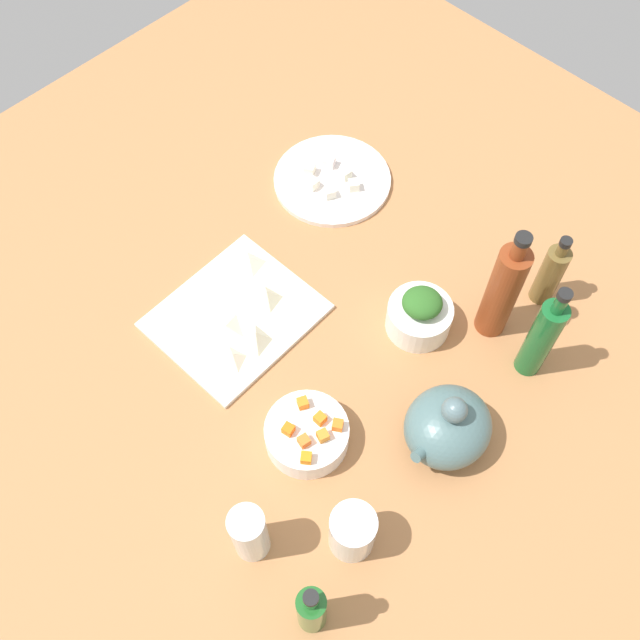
{
  "coord_description": "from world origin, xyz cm",
  "views": [
    {
      "loc": [
        48.69,
        47.7,
        124.56
      ],
      "look_at": [
        0.0,
        0.0,
        8.0
      ],
      "focal_mm": 40.52,
      "sensor_mm": 36.0,
      "label": 1
    }
  ],
  "objects_px": {
    "bottle_0": "(550,274)",
    "bottle_1": "(503,291)",
    "cutting_board": "(235,316)",
    "plate_tofu": "(332,180)",
    "bottle_3": "(312,610)",
    "bowl_carrots": "(307,434)",
    "drinking_glass_1": "(249,533)",
    "bowl_greens": "(419,317)",
    "bottle_2": "(542,337)",
    "teapot": "(448,426)",
    "drinking_glass_0": "(352,532)"
  },
  "relations": [
    {
      "from": "bowl_carrots",
      "to": "drinking_glass_1",
      "type": "bearing_deg",
      "value": 18.67
    },
    {
      "from": "plate_tofu",
      "to": "bottle_1",
      "type": "height_order",
      "value": "bottle_1"
    },
    {
      "from": "bowl_carrots",
      "to": "drinking_glass_0",
      "type": "bearing_deg",
      "value": 67.42
    },
    {
      "from": "bowl_carrots",
      "to": "drinking_glass_0",
      "type": "xyz_separation_m",
      "value": [
        0.07,
        0.18,
        0.03
      ]
    },
    {
      "from": "cutting_board",
      "to": "bowl_carrots",
      "type": "relative_size",
      "value": 1.99
    },
    {
      "from": "bowl_greens",
      "to": "drinking_glass_0",
      "type": "height_order",
      "value": "drinking_glass_0"
    },
    {
      "from": "bowl_carrots",
      "to": "bottle_1",
      "type": "height_order",
      "value": "bottle_1"
    },
    {
      "from": "plate_tofu",
      "to": "teapot",
      "type": "relative_size",
      "value": 1.48
    },
    {
      "from": "bottle_0",
      "to": "bottle_1",
      "type": "relative_size",
      "value": 0.65
    },
    {
      "from": "bottle_2",
      "to": "drinking_glass_1",
      "type": "distance_m",
      "value": 0.6
    },
    {
      "from": "plate_tofu",
      "to": "bowl_carrots",
      "type": "distance_m",
      "value": 0.6
    },
    {
      "from": "bowl_carrots",
      "to": "teapot",
      "type": "xyz_separation_m",
      "value": [
        -0.17,
        0.17,
        0.03
      ]
    },
    {
      "from": "bowl_carrots",
      "to": "cutting_board",
      "type": "bearing_deg",
      "value": -106.25
    },
    {
      "from": "cutting_board",
      "to": "drinking_glass_1",
      "type": "bearing_deg",
      "value": 51.55
    },
    {
      "from": "teapot",
      "to": "bottle_0",
      "type": "bearing_deg",
      "value": -171.61
    },
    {
      "from": "cutting_board",
      "to": "bottle_2",
      "type": "bearing_deg",
      "value": 123.78
    },
    {
      "from": "plate_tofu",
      "to": "bottle_0",
      "type": "relative_size",
      "value": 1.4
    },
    {
      "from": "bowl_greens",
      "to": "bottle_0",
      "type": "distance_m",
      "value": 0.26
    },
    {
      "from": "cutting_board",
      "to": "drinking_glass_0",
      "type": "relative_size",
      "value": 2.71
    },
    {
      "from": "teapot",
      "to": "drinking_glass_1",
      "type": "relative_size",
      "value": 1.22
    },
    {
      "from": "bottle_1",
      "to": "drinking_glass_0",
      "type": "bearing_deg",
      "value": 10.47
    },
    {
      "from": "drinking_glass_0",
      "to": "drinking_glass_1",
      "type": "height_order",
      "value": "drinking_glass_1"
    },
    {
      "from": "plate_tofu",
      "to": "teapot",
      "type": "height_order",
      "value": "teapot"
    },
    {
      "from": "bottle_0",
      "to": "drinking_glass_1",
      "type": "bearing_deg",
      "value": -4.09
    },
    {
      "from": "cutting_board",
      "to": "bottle_2",
      "type": "height_order",
      "value": "bottle_2"
    },
    {
      "from": "bottle_0",
      "to": "bottle_1",
      "type": "distance_m",
      "value": 0.14
    },
    {
      "from": "cutting_board",
      "to": "bottle_0",
      "type": "distance_m",
      "value": 0.61
    },
    {
      "from": "plate_tofu",
      "to": "drinking_glass_0",
      "type": "relative_size",
      "value": 2.36
    },
    {
      "from": "bottle_0",
      "to": "bottle_2",
      "type": "distance_m",
      "value": 0.16
    },
    {
      "from": "cutting_board",
      "to": "plate_tofu",
      "type": "xyz_separation_m",
      "value": [
        -0.38,
        -0.11,
        0.0
      ]
    },
    {
      "from": "bottle_1",
      "to": "bottle_2",
      "type": "height_order",
      "value": "bottle_1"
    },
    {
      "from": "plate_tofu",
      "to": "bottle_2",
      "type": "distance_m",
      "value": 0.59
    },
    {
      "from": "bottle_0",
      "to": "drinking_glass_0",
      "type": "relative_size",
      "value": 1.68
    },
    {
      "from": "plate_tofu",
      "to": "bottle_3",
      "type": "height_order",
      "value": "bottle_3"
    },
    {
      "from": "bottle_1",
      "to": "drinking_glass_1",
      "type": "distance_m",
      "value": 0.61
    },
    {
      "from": "drinking_glass_1",
      "to": "drinking_glass_0",
      "type": "bearing_deg",
      "value": 136.77
    },
    {
      "from": "cutting_board",
      "to": "bottle_2",
      "type": "distance_m",
      "value": 0.57
    },
    {
      "from": "bottle_0",
      "to": "bottle_2",
      "type": "height_order",
      "value": "bottle_2"
    },
    {
      "from": "cutting_board",
      "to": "bottle_3",
      "type": "xyz_separation_m",
      "value": [
        0.29,
        0.49,
        0.07
      ]
    },
    {
      "from": "bowl_greens",
      "to": "teapot",
      "type": "bearing_deg",
      "value": 51.92
    },
    {
      "from": "cutting_board",
      "to": "teapot",
      "type": "relative_size",
      "value": 1.7
    },
    {
      "from": "plate_tofu",
      "to": "drinking_glass_1",
      "type": "bearing_deg",
      "value": 34.42
    },
    {
      "from": "bottle_0",
      "to": "drinking_glass_1",
      "type": "xyz_separation_m",
      "value": [
        0.73,
        -0.05,
        -0.01
      ]
    },
    {
      "from": "drinking_glass_0",
      "to": "drinking_glass_1",
      "type": "bearing_deg",
      "value": -43.23
    },
    {
      "from": "cutting_board",
      "to": "plate_tofu",
      "type": "distance_m",
      "value": 0.4
    },
    {
      "from": "bowl_carrots",
      "to": "bottle_2",
      "type": "distance_m",
      "value": 0.45
    },
    {
      "from": "bottle_0",
      "to": "bottle_1",
      "type": "xyz_separation_m",
      "value": [
        0.12,
        -0.03,
        0.04
      ]
    },
    {
      "from": "teapot",
      "to": "drinking_glass_1",
      "type": "distance_m",
      "value": 0.38
    },
    {
      "from": "bowl_greens",
      "to": "bottle_1",
      "type": "bearing_deg",
      "value": 135.55
    },
    {
      "from": "drinking_glass_0",
      "to": "bottle_0",
      "type": "bearing_deg",
      "value": -174.5
    }
  ]
}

